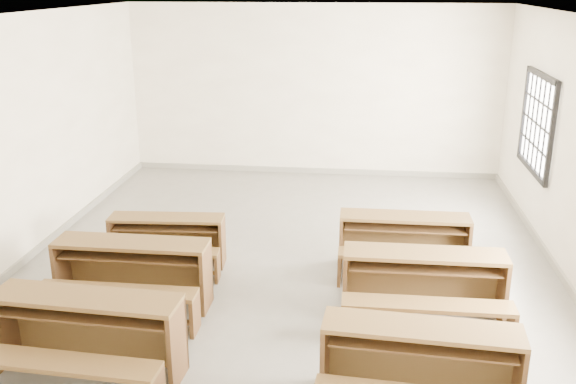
# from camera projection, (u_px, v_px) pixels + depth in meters

# --- Properties ---
(room) EXTENTS (8.50, 8.50, 3.20)m
(room) POSITION_uv_depth(u_px,v_px,m) (295.00, 104.00, 7.86)
(room) COLOR gray
(room) RESTS_ON ground
(desk_set_0) EXTENTS (1.85, 1.03, 0.81)m
(desk_set_0) POSITION_uv_depth(u_px,v_px,m) (85.00, 331.00, 5.98)
(desk_set_0) COLOR brown
(desk_set_0) RESTS_ON ground
(desk_set_1) EXTENTS (1.75, 0.91, 0.79)m
(desk_set_1) POSITION_uv_depth(u_px,v_px,m) (131.00, 270.00, 7.27)
(desk_set_1) COLOR brown
(desk_set_1) RESTS_ON ground
(desk_set_2) EXTENTS (1.54, 0.87, 0.67)m
(desk_set_2) POSITION_uv_depth(u_px,v_px,m) (167.00, 238.00, 8.36)
(desk_set_2) COLOR brown
(desk_set_2) RESTS_ON ground
(desk_set_3) EXTENTS (1.77, 1.00, 0.77)m
(desk_set_3) POSITION_uv_depth(u_px,v_px,m) (420.00, 363.00, 5.53)
(desk_set_3) COLOR brown
(desk_set_3) RESTS_ON ground
(desk_set_4) EXTENTS (1.76, 0.92, 0.79)m
(desk_set_4) POSITION_uv_depth(u_px,v_px,m) (424.00, 282.00, 6.98)
(desk_set_4) COLOR brown
(desk_set_4) RESTS_ON ground
(desk_set_5) EXTENTS (1.65, 0.86, 0.74)m
(desk_set_5) POSITION_uv_depth(u_px,v_px,m) (404.00, 239.00, 8.20)
(desk_set_5) COLOR brown
(desk_set_5) RESTS_ON ground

